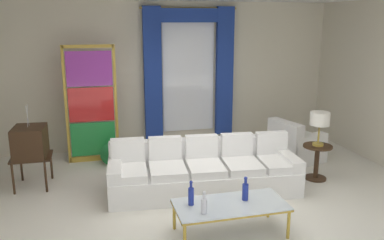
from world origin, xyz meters
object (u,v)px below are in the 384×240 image
coffee_table (230,206)px  table_lamp_brass (320,120)px  bottle_amber_squat (245,191)px  armchair_white (294,146)px  stained_glass_divider (91,107)px  round_side_table (317,159)px  peacock_figurine (112,155)px  bottle_crystal_tall (191,195)px  vintage_tv (30,143)px  bottle_blue_decanter (204,205)px  couch_white_long (203,172)px

coffee_table → table_lamp_brass: bearing=33.6°
coffee_table → bottle_amber_squat: bearing=14.4°
armchair_white → stained_glass_divider: size_ratio=0.45×
coffee_table → round_side_table: (2.02, 1.34, -0.02)m
stained_glass_divider → table_lamp_brass: stained_glass_divider is taller
coffee_table → peacock_figurine: 3.12m
table_lamp_brass → bottle_crystal_tall: bearing=-153.5°
coffee_table → vintage_tv: vintage_tv is taller
bottle_blue_decanter → round_side_table: bearing=32.0°
couch_white_long → bottle_amber_squat: bearing=-82.6°
couch_white_long → stained_glass_divider: bearing=131.3°
bottle_amber_squat → bottle_blue_decanter: bearing=-159.8°
bottle_amber_squat → bottle_crystal_tall: bearing=176.9°
table_lamp_brass → couch_white_long: bearing=179.3°
couch_white_long → table_lamp_brass: 2.11m
vintage_tv → round_side_table: bearing=-10.8°
stained_glass_divider → peacock_figurine: 0.98m
coffee_table → round_side_table: size_ratio=2.34×
bottle_crystal_tall → armchair_white: 3.42m
bottle_crystal_tall → table_lamp_brass: 2.84m
armchair_white → stained_glass_divider: bearing=165.9°
bottle_amber_squat → table_lamp_brass: 2.28m
couch_white_long → coffee_table: 1.37m
couch_white_long → round_side_table: size_ratio=5.02×
bottle_blue_decanter → vintage_tv: bearing=132.4°
bottle_crystal_tall → coffee_table: bearing=-10.8°
stained_glass_divider → round_side_table: bearing=-27.6°
stained_glass_divider → table_lamp_brass: (3.62, -1.89, -0.03)m
bottle_blue_decanter → table_lamp_brass: 2.89m
bottle_blue_decanter → peacock_figurine: 3.15m
bottle_crystal_tall → round_side_table: size_ratio=0.54×
coffee_table → bottle_crystal_tall: 0.52m
table_lamp_brass → stained_glass_divider: bearing=152.4°
bottle_crystal_tall → stained_glass_divider: stained_glass_divider is taller
stained_glass_divider → round_side_table: 4.14m
armchair_white → coffee_table: bearing=-132.9°
couch_white_long → round_side_table: couch_white_long is taller
coffee_table → armchair_white: bearing=47.1°
couch_white_long → stained_glass_divider: (-1.64, 1.86, 0.75)m
bottle_blue_decanter → bottle_crystal_tall: bearing=109.3°
bottle_crystal_tall → bottle_amber_squat: size_ratio=1.01×
stained_glass_divider → peacock_figurine: size_ratio=3.67×
bottle_blue_decanter → table_lamp_brass: (2.42, 1.51, 0.51)m
bottle_blue_decanter → round_side_table: size_ratio=0.48×
coffee_table → bottle_crystal_tall: size_ratio=4.36×
coffee_table → table_lamp_brass: 2.52m
stained_glass_divider → coffee_table: bearing=-63.8°
vintage_tv → table_lamp_brass: size_ratio=2.36×
bottle_blue_decanter → bottle_crystal_tall: 0.28m
coffee_table → peacock_figurine: (-1.27, 2.84, -0.16)m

